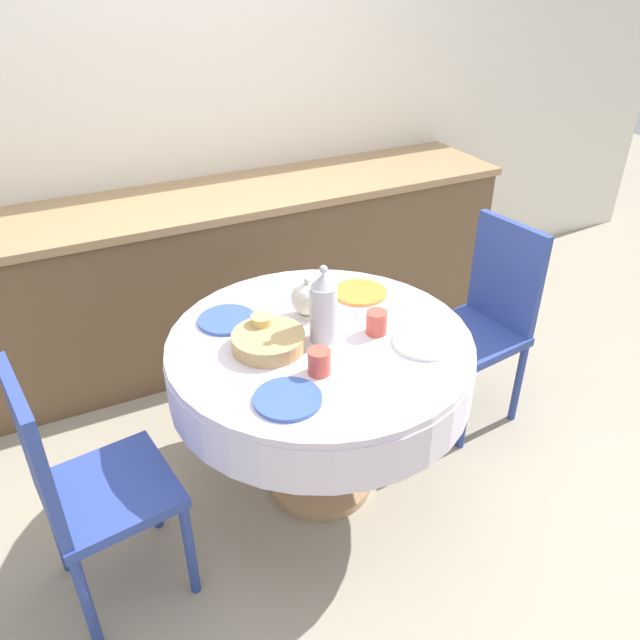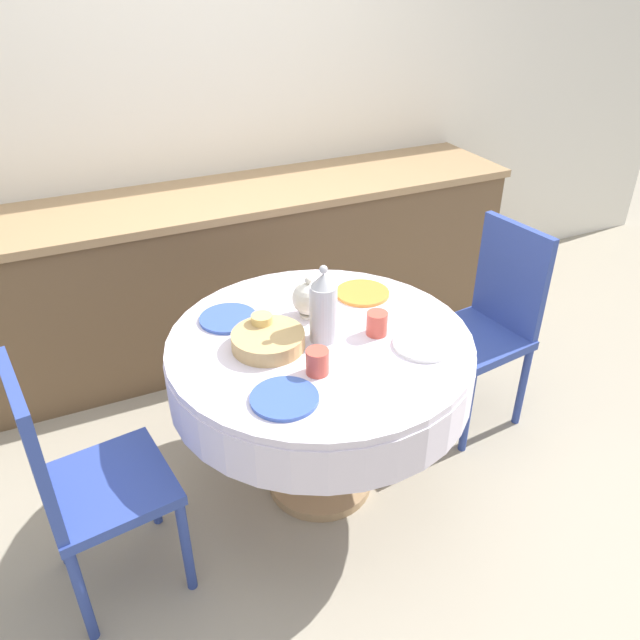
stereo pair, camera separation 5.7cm
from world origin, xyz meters
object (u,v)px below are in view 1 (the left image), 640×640
(chair_right, at_px, (81,483))
(coffee_carafe, at_px, (323,308))
(teapot, at_px, (308,299))
(chair_left, at_px, (485,315))

(chair_right, height_order, coffee_carafe, coffee_carafe)
(coffee_carafe, xyz_separation_m, teapot, (0.02, 0.18, -0.06))
(chair_right, distance_m, coffee_carafe, 0.99)
(chair_left, relative_size, teapot, 5.37)
(coffee_carafe, bearing_deg, teapot, 83.02)
(chair_right, distance_m, teapot, 1.03)
(chair_right, relative_size, coffee_carafe, 3.19)
(coffee_carafe, relative_size, teapot, 1.68)
(chair_left, distance_m, chair_right, 1.84)
(chair_right, height_order, teapot, chair_right)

